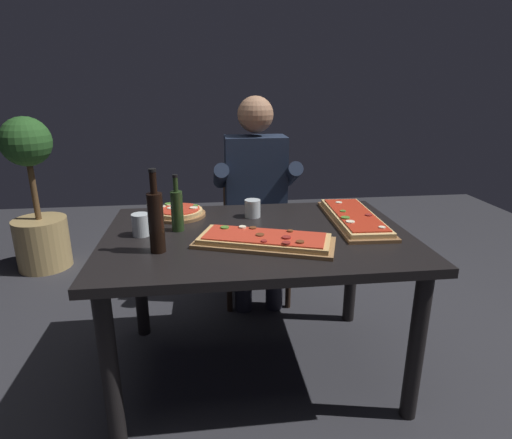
% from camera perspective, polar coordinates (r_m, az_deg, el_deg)
% --- Properties ---
extents(ground_plane, '(6.40, 6.40, 0.00)m').
position_cam_1_polar(ground_plane, '(2.29, 0.16, -19.53)').
color(ground_plane, '#2D2D33').
extents(dining_table, '(1.40, 0.96, 0.74)m').
position_cam_1_polar(dining_table, '(1.97, 0.18, -4.47)').
color(dining_table, black).
rests_on(dining_table, ground_plane).
extents(pizza_rectangular_front, '(0.64, 0.42, 0.05)m').
position_cam_1_polar(pizza_rectangular_front, '(1.79, 1.17, -2.84)').
color(pizza_rectangular_front, olive).
rests_on(pizza_rectangular_front, dining_table).
extents(pizza_rectangular_left, '(0.26, 0.64, 0.05)m').
position_cam_1_polar(pizza_rectangular_left, '(2.15, 13.21, 0.24)').
color(pizza_rectangular_left, brown).
rests_on(pizza_rectangular_left, dining_table).
extents(pizza_round_far, '(0.27, 0.27, 0.05)m').
position_cam_1_polar(pizza_round_far, '(2.21, -10.45, 0.94)').
color(pizza_round_far, brown).
rests_on(pizza_round_far, dining_table).
extents(wine_bottle_dark, '(0.06, 0.06, 0.34)m').
position_cam_1_polar(wine_bottle_dark, '(1.73, -13.45, -0.08)').
color(wine_bottle_dark, black).
rests_on(wine_bottle_dark, dining_table).
extents(oil_bottle_amber, '(0.06, 0.06, 0.27)m').
position_cam_1_polar(oil_bottle_amber, '(1.97, -10.70, 1.34)').
color(oil_bottle_amber, '#233819').
rests_on(oil_bottle_amber, dining_table).
extents(tumbler_near_camera, '(0.08, 0.08, 0.10)m').
position_cam_1_polar(tumbler_near_camera, '(1.96, -15.40, -0.86)').
color(tumbler_near_camera, silver).
rests_on(tumbler_near_camera, dining_table).
extents(tumbler_far_side, '(0.08, 0.08, 0.09)m').
position_cam_1_polar(tumbler_far_side, '(2.16, -0.47, 1.37)').
color(tumbler_far_side, silver).
rests_on(tumbler_far_side, dining_table).
extents(diner_chair, '(0.44, 0.44, 0.87)m').
position_cam_1_polar(diner_chair, '(2.83, -0.26, -0.76)').
color(diner_chair, black).
rests_on(diner_chair, ground_plane).
extents(seated_diner, '(0.53, 0.41, 1.33)m').
position_cam_1_polar(seated_diner, '(2.64, 0.04, 3.66)').
color(seated_diner, '#23232D').
rests_on(seated_diner, ground_plane).
extents(potted_plant_corner, '(0.40, 0.40, 1.18)m').
position_cam_1_polar(potted_plant_corner, '(3.61, -27.79, 2.16)').
color(potted_plant_corner, tan).
rests_on(potted_plant_corner, ground_plane).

